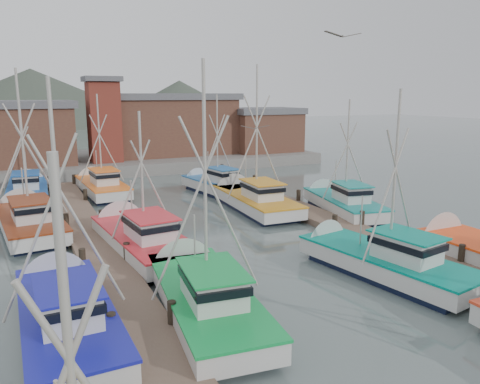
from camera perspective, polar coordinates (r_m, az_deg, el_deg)
name	(u,v)px	position (r m, az deg, el deg)	size (l,w,h in m)	color
ground	(292,283)	(20.76, 6.31, -10.97)	(260.00, 260.00, 0.00)	#445150
dock_left	(110,273)	(21.92, -15.62, -9.49)	(2.30, 46.00, 1.50)	brown
dock_right	(359,233)	(27.70, 14.27, -4.91)	(2.30, 46.00, 1.50)	brown
quay	(118,161)	(54.66, -14.60, 3.66)	(44.00, 16.00, 1.20)	gray
shed_left	(7,133)	(51.32, -26.56, 6.49)	(12.72, 8.48, 6.20)	brown
shed_center	(169,123)	(55.70, -8.70, 8.29)	(14.84, 9.54, 6.90)	brown
shed_right	(264,129)	(57.25, 2.91, 7.64)	(8.48, 6.36, 5.20)	brown
lookout_tower	(104,119)	(49.93, -16.26, 8.55)	(3.60, 3.60, 8.50)	maroon
distant_hills	(4,125)	(139.02, -26.83, 7.29)	(175.00, 140.00, 42.00)	#3E463A
boat_4	(202,294)	(18.00, -4.66, -12.26)	(3.96, 9.47, 9.96)	black
boat_5	(376,259)	(22.29, 16.26, -7.89)	(4.14, 9.23, 9.00)	black
boat_6	(65,312)	(17.66, -20.54, -13.52)	(3.84, 9.16, 9.33)	black
boat_8	(140,237)	(25.11, -12.14, -5.44)	(3.89, 9.89, 8.09)	black
boat_9	(252,199)	(33.35, 1.44, -0.86)	(4.34, 10.04, 10.86)	black
boat_10	(28,220)	(30.63, -24.40, -3.09)	(4.23, 9.99, 10.31)	black
boat_11	(340,202)	(33.12, 12.15, -1.23)	(4.30, 8.97, 8.42)	black
boat_12	(101,186)	(39.88, -16.64, 0.74)	(3.56, 9.15, 8.81)	black
boat_13	(214,185)	(38.69, -3.22, 0.89)	(3.66, 8.46, 8.64)	black
boat_14	(28,190)	(40.23, -24.44, 0.26)	(3.29, 9.17, 7.76)	black
gull_near	(343,35)	(17.95, 12.43, 18.15)	(1.54, 0.61, 0.24)	gray
gull_far	(255,128)	(24.02, 1.88, 7.85)	(1.51, 0.66, 0.24)	gray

